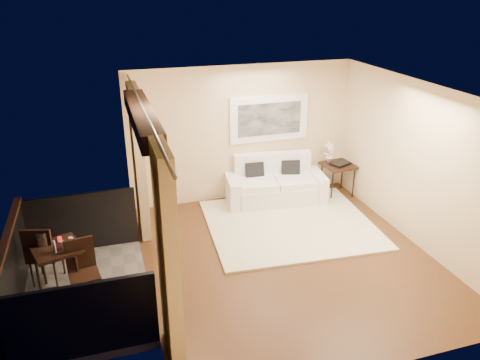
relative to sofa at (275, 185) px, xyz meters
name	(u,v)px	position (x,y,z in m)	size (l,w,h in m)	color
floor	(288,258)	(-0.57, -2.09, -0.33)	(5.00, 5.00, 0.00)	#543218
room_shell	(142,117)	(-2.70, -2.09, 2.19)	(5.00, 6.40, 5.00)	white
balcony	(72,284)	(-3.87, -2.09, -0.15)	(1.81, 2.60, 1.17)	#605B56
curtains	(150,200)	(-2.68, -2.09, 1.00)	(0.16, 4.80, 2.64)	tan
artwork	(269,119)	(-0.01, 0.37, 1.29)	(1.62, 0.07, 0.92)	white
rug	(290,224)	(-0.10, -1.07, -0.31)	(2.95, 2.57, 0.04)	beige
sofa	(275,185)	(0.00, 0.00, 0.00)	(2.04, 1.07, 0.94)	white
side_table	(338,167)	(1.36, -0.09, 0.27)	(0.67, 0.67, 0.66)	black
tray	(340,164)	(1.38, -0.12, 0.36)	(0.38, 0.28, 0.05)	black
orchid	(329,152)	(1.22, 0.08, 0.55)	(0.23, 0.16, 0.44)	white
bistro_table	(57,252)	(-4.01, -1.94, 0.31)	(0.78, 0.78, 0.73)	black
balcony_chair_far	(42,252)	(-4.24, -1.71, 0.23)	(0.51, 0.52, 0.96)	black
balcony_chair_near	(82,266)	(-3.68, -2.20, 0.19)	(0.45, 0.45, 0.91)	black
ice_bucket	(43,237)	(-4.18, -1.79, 0.50)	(0.18, 0.18, 0.20)	white
candle	(60,239)	(-3.96, -1.79, 0.43)	(0.06, 0.06, 0.07)	red
vase	(54,247)	(-4.01, -2.08, 0.49)	(0.04, 0.04, 0.18)	silver
glass_a	(64,245)	(-3.90, -2.02, 0.46)	(0.06, 0.06, 0.12)	silver
glass_b	(71,241)	(-3.80, -1.94, 0.46)	(0.06, 0.06, 0.12)	white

